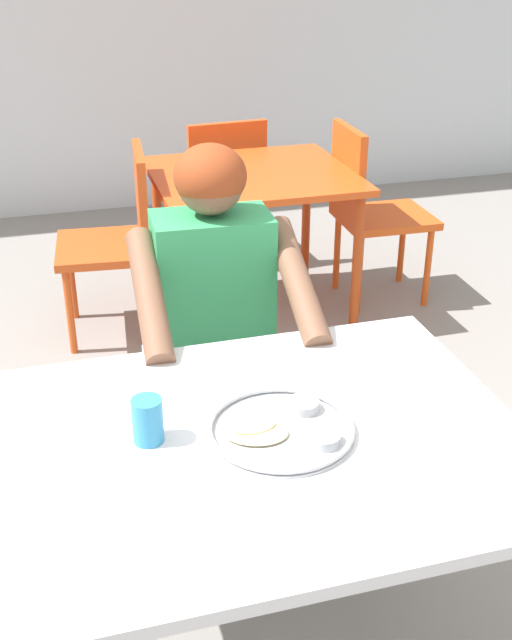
{
  "coord_description": "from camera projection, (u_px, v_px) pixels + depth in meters",
  "views": [
    {
      "loc": [
        -0.36,
        -1.27,
        1.72
      ],
      "look_at": [
        0.1,
        0.32,
        0.88
      ],
      "focal_mm": 44.39,
      "sensor_mm": 36.0,
      "label": 1
    }
  ],
  "objects": [
    {
      "name": "chair_red_right",
      "position": [
        369.0,
        205.0,
        3.79
      ],
      "size": [
        0.45,
        0.4,
        0.87
      ],
      "color": "#D74F18",
      "rests_on": "ground"
    },
    {
      "name": "table_background_red",
      "position": [
        252.0,
        190.0,
        3.59
      ],
      "size": [
        0.89,
        0.81,
        0.7
      ],
      "color": "#E04C19",
      "rests_on": "ground"
    },
    {
      "name": "chair_red_far",
      "position": [
        221.0,
        179.0,
        4.23
      ],
      "size": [
        0.47,
        0.46,
        0.8
      ],
      "color": "#E74B19",
      "rests_on": "ground"
    },
    {
      "name": "chair_foreground",
      "position": [
        208.0,
        348.0,
        2.57
      ],
      "size": [
        0.42,
        0.43,
        0.8
      ],
      "color": "silver",
      "rests_on": "ground"
    },
    {
      "name": "chair_red_left",
      "position": [
        120.0,
        231.0,
        3.48
      ],
      "size": [
        0.44,
        0.47,
        0.85
      ],
      "color": "#CB4A1A",
      "rests_on": "ground"
    },
    {
      "name": "table_foreground",
      "position": [
        268.0,
        463.0,
        1.72
      ],
      "size": [
        1.1,
        0.88,
        0.73
      ],
      "color": "silver",
      "rests_on": "ground"
    },
    {
      "name": "diner_foreground",
      "position": [
        219.0,
        314.0,
        2.28
      ],
      "size": [
        0.51,
        0.56,
        1.17
      ],
      "color": "#343434",
      "rests_on": "ground"
    },
    {
      "name": "thali_tray",
      "position": [
        282.0,
        428.0,
        1.7
      ],
      "size": [
        0.32,
        0.32,
        0.03
      ],
      "color": "#B7BABF",
      "rests_on": "table_foreground"
    },
    {
      "name": "drinking_cup",
      "position": [
        148.0,
        419.0,
        1.65
      ],
      "size": [
        0.07,
        0.07,
        0.1
      ],
      "color": "#338CBF",
      "rests_on": "table_foreground"
    }
  ]
}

